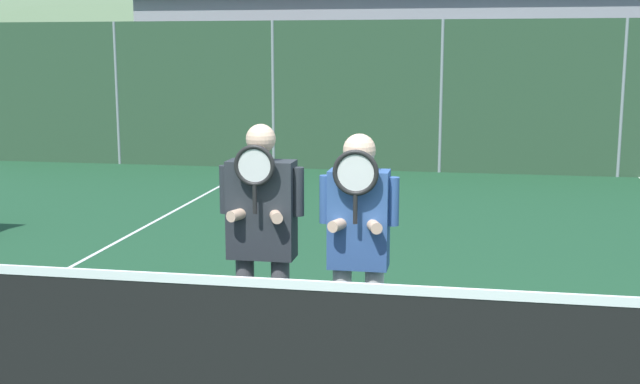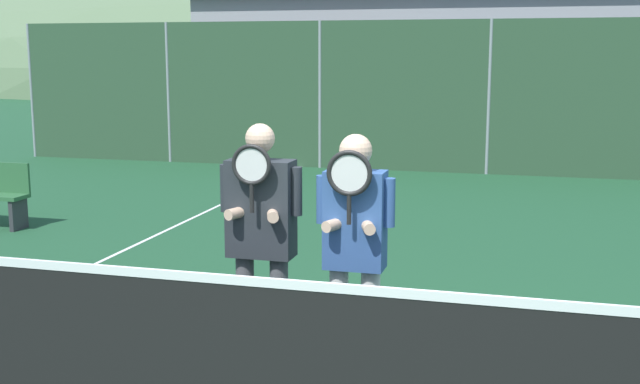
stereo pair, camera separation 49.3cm
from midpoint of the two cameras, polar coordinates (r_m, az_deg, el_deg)
The scene contains 9 objects.
hill_distant at distance 62.27m, azimuth 9.72°, elevation 7.68°, with size 112.37×62.43×21.85m.
clubhouse_building at distance 22.77m, azimuth 6.66°, elevation 9.32°, with size 15.35×5.50×4.09m.
fence_back at distance 15.39m, azimuth 7.70°, elevation 6.72°, with size 19.67×0.06×2.88m.
tennis_net at distance 4.79m, azimuth 1.11°, elevation -11.91°, with size 9.84×0.09×1.06m.
court_line_left_sideline at distance 8.88m, azimuth -19.66°, elevation -5.50°, with size 0.05×16.00×0.01m, color white.
player_leftmost at distance 5.59m, azimuth -6.70°, elevation -2.72°, with size 0.60×0.34×1.79m.
player_center_left at distance 5.39m, azimuth 0.14°, elevation -3.40°, with size 0.54×0.34×1.75m.
car_far_left at distance 19.26m, azimuth -9.66°, elevation 5.57°, with size 4.25×2.00×1.67m.
car_left_of_center at distance 18.51m, azimuth 6.36°, elevation 5.47°, with size 4.67×2.01×1.67m.
Camera 1 is at (0.46, -4.44, 2.27)m, focal length 45.00 mm.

